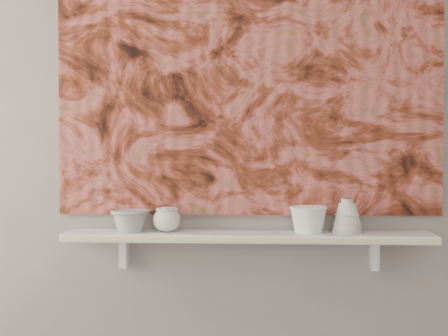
# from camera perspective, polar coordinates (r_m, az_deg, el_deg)

# --- Properties ---
(wall_back) EXTENTS (3.60, 0.00, 3.60)m
(wall_back) POSITION_cam_1_polar(r_m,az_deg,el_deg) (2.46, 2.21, 4.10)
(wall_back) COLOR gray
(wall_back) RESTS_ON floor
(shelf) EXTENTS (1.40, 0.18, 0.03)m
(shelf) POSITION_cam_1_polar(r_m,az_deg,el_deg) (2.39, 2.16, -6.27)
(shelf) COLOR silver
(shelf) RESTS_ON wall_back
(shelf_stripe) EXTENTS (1.40, 0.01, 0.02)m
(shelf_stripe) POSITION_cam_1_polar(r_m,az_deg,el_deg) (2.30, 2.12, -6.59)
(shelf_stripe) COLOR beige
(shelf_stripe) RESTS_ON shelf
(bracket_left) EXTENTS (0.03, 0.06, 0.12)m
(bracket_left) POSITION_cam_1_polar(r_m,az_deg,el_deg) (2.52, -9.12, -7.60)
(bracket_left) COLOR silver
(bracket_left) RESTS_ON wall_back
(bracket_right) EXTENTS (0.03, 0.06, 0.12)m
(bracket_right) POSITION_cam_1_polar(r_m,az_deg,el_deg) (2.51, 13.57, -7.68)
(bracket_right) COLOR silver
(bracket_right) RESTS_ON wall_back
(painting) EXTENTS (1.50, 0.02, 1.10)m
(painting) POSITION_cam_1_polar(r_m,az_deg,el_deg) (2.47, 2.21, 8.53)
(painting) COLOR maroon
(painting) RESTS_ON wall_back
(house_motif) EXTENTS (0.09, 0.00, 0.08)m
(house_motif) POSITION_cam_1_polar(r_m,az_deg,el_deg) (2.47, 12.69, 1.32)
(house_motif) COLOR black
(house_motif) RESTS_ON painting
(bowl_grey) EXTENTS (0.19, 0.19, 0.09)m
(bowl_grey) POSITION_cam_1_polar(r_m,az_deg,el_deg) (2.43, -8.58, -4.76)
(bowl_grey) COLOR #9C9C99
(bowl_grey) RESTS_ON shelf
(cup_cream) EXTENTS (0.11, 0.11, 0.10)m
(cup_cream) POSITION_cam_1_polar(r_m,az_deg,el_deg) (2.41, -5.24, -4.70)
(cup_cream) COLOR beige
(cup_cream) RESTS_ON shelf
(bell_vessel) EXTENTS (0.12, 0.12, 0.13)m
(bell_vessel) POSITION_cam_1_polar(r_m,az_deg,el_deg) (2.40, 11.20, -4.32)
(bell_vessel) COLOR beige
(bell_vessel) RESTS_ON shelf
(bowl_white) EXTENTS (0.15, 0.15, 0.10)m
(bowl_white) POSITION_cam_1_polar(r_m,az_deg,el_deg) (2.39, 7.72, -4.68)
(bowl_white) COLOR white
(bowl_white) RESTS_ON shelf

